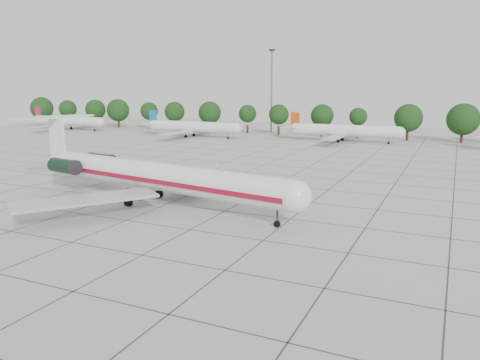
{
  "coord_description": "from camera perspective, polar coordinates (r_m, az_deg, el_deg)",
  "views": [
    {
      "loc": [
        23.71,
        -46.99,
        14.26
      ],
      "look_at": [
        1.15,
        1.56,
        3.5
      ],
      "focal_mm": 35.0,
      "sensor_mm": 36.0,
      "label": 1
    }
  ],
  "objects": [
    {
      "name": "tree_line",
      "position": [
        136.91,
        9.99,
        7.73
      ],
      "size": [
        249.86,
        8.44,
        10.22
      ],
      "color": "#332114",
      "rests_on": "ground"
    },
    {
      "name": "bg_airliner_a",
      "position": [
        166.15,
        -20.29,
        6.75
      ],
      "size": [
        28.24,
        27.2,
        7.4
      ],
      "color": "silver",
      "rests_on": "ground"
    },
    {
      "name": "bg_airliner_c",
      "position": [
        124.68,
        12.53,
        5.87
      ],
      "size": [
        28.24,
        27.2,
        7.4
      ],
      "color": "silver",
      "rests_on": "ground"
    },
    {
      "name": "ground",
      "position": [
        54.54,
        -1.79,
        -3.8
      ],
      "size": [
        260.0,
        260.0,
        0.0
      ],
      "primitive_type": "plane",
      "color": "#B0B1A9",
      "rests_on": "ground"
    },
    {
      "name": "bg_airliner_b",
      "position": [
        134.13,
        -5.85,
        6.45
      ],
      "size": [
        28.24,
        27.2,
        7.4
      ],
      "color": "silver",
      "rests_on": "ground"
    },
    {
      "name": "apron_joints",
      "position": [
        67.89,
        3.9,
        -0.78
      ],
      "size": [
        170.0,
        170.0,
        0.02
      ],
      "primitive_type": "cube",
      "color": "#383838",
      "rests_on": "ground"
    },
    {
      "name": "floodlight_mast",
      "position": [
        149.01,
        3.87,
        11.35
      ],
      "size": [
        1.6,
        1.6,
        25.45
      ],
      "color": "slate",
      "rests_on": "ground"
    },
    {
      "name": "main_airliner",
      "position": [
        58.86,
        -11.29,
        0.68
      ],
      "size": [
        42.88,
        33.48,
        10.12
      ],
      "rotation": [
        0.0,
        0.0,
        -0.17
      ],
      "color": "silver",
      "rests_on": "ground"
    }
  ]
}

